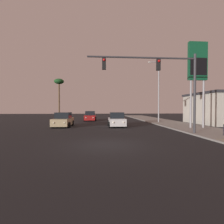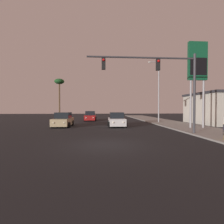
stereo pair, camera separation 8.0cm
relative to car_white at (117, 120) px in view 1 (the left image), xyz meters
name	(u,v)px [view 1 (the left image)]	position (x,y,z in m)	size (l,w,h in m)	color
ground_plane	(107,145)	(-1.65, -10.47, -0.76)	(120.00, 120.00, 0.00)	black
sidewalk_right	(182,126)	(7.85, -0.47, -0.70)	(5.00, 60.00, 0.12)	gray
car_white	(117,120)	(0.00, 0.00, 0.00)	(2.04, 4.32, 1.68)	silver
car_red	(90,116)	(-3.62, 9.80, 0.00)	(2.04, 4.32, 1.68)	maroon
car_tan	(63,120)	(-6.32, 0.18, 0.00)	(2.04, 4.34, 1.68)	tan
traffic_light_mast	(164,76)	(3.12, -6.93, 4.04)	(8.88, 0.36, 6.50)	#38383D
street_lamp	(158,88)	(6.58, 4.48, 4.36)	(1.74, 0.24, 9.00)	#99999E
gas_station_sign	(198,66)	(8.25, -3.04, 5.86)	(2.00, 0.42, 9.00)	#99999E
palm_tree_far	(59,84)	(-11.97, 23.53, 7.50)	(2.40, 2.40, 9.50)	brown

